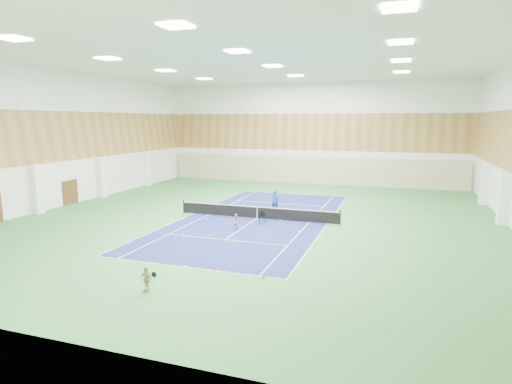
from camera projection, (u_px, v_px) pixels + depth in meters
ground at (257, 218)px, 33.30m from camera, size 40.00×40.00×0.00m
room_shell at (257, 141)px, 32.31m from camera, size 36.00×40.00×12.00m
wood_cladding at (257, 114)px, 31.98m from camera, size 36.00×40.00×8.00m
ceiling_light_grid at (257, 60)px, 31.33m from camera, size 21.40×25.40×0.06m
court_surface at (257, 218)px, 33.29m from camera, size 10.97×23.77×0.01m
tennis_balls_scatter at (257, 218)px, 33.29m from camera, size 10.57×22.77×0.07m
tennis_net at (257, 211)px, 33.21m from camera, size 12.80×0.10×1.10m
back_curtain at (309, 170)px, 51.48m from camera, size 35.40×0.16×3.20m
door_left_b at (70, 192)px, 38.80m from camera, size 0.08×1.80×2.20m
coach at (275, 201)px, 35.62m from camera, size 0.71×0.50×1.84m
child_court at (236, 222)px, 29.64m from camera, size 0.69×0.64×1.14m
child_apron at (146, 279)px, 18.93m from camera, size 0.72×0.43×1.15m
ball_cart at (262, 218)px, 31.64m from camera, size 0.66×0.66×0.87m
cone_svc_a at (183, 233)px, 28.56m from camera, size 0.20×0.20×0.22m
cone_svc_b at (208, 236)px, 27.80m from camera, size 0.22×0.22×0.24m
cone_svc_c at (235, 242)px, 26.46m from camera, size 0.21×0.21×0.23m
cone_svc_d at (273, 240)px, 26.88m from camera, size 0.21×0.21×0.24m
cone_base_a at (117, 255)px, 23.91m from camera, size 0.19×0.19×0.21m
cone_base_b at (174, 262)px, 22.63m from camera, size 0.22×0.22×0.24m
cone_base_c at (215, 268)px, 21.73m from camera, size 0.21×0.21×0.23m
cone_base_d at (263, 276)px, 20.59m from camera, size 0.20×0.20×0.22m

